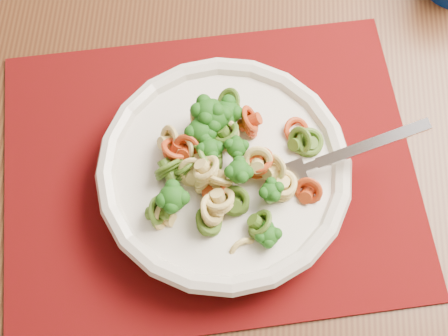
{
  "coord_description": "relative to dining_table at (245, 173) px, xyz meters",
  "views": [
    {
      "loc": [
        -0.63,
        -0.98,
        1.3
      ],
      "look_at": [
        -0.62,
        -0.75,
        0.74
      ],
      "focal_mm": 50.0,
      "sensor_mm": 36.0,
      "label": 1
    }
  ],
  "objects": [
    {
      "name": "fork",
      "position": [
        0.04,
        -0.06,
        0.15
      ],
      "size": [
        0.18,
        0.06,
        0.08
      ],
      "primitive_type": null,
      "rotation": [
        0.0,
        -0.35,
        0.18
      ],
      "color": "silver",
      "rests_on": "pasta_bowl"
    },
    {
      "name": "pasta_bowl",
      "position": [
        -0.03,
        -0.05,
        0.14
      ],
      "size": [
        0.25,
        0.25,
        0.05
      ],
      "color": "silver",
      "rests_on": "placemat"
    },
    {
      "name": "placemat",
      "position": [
        -0.04,
        -0.04,
        0.11
      ],
      "size": [
        0.45,
        0.36,
        0.0
      ],
      "primitive_type": "cube",
      "rotation": [
        0.0,
        0.0,
        0.07
      ],
      "color": "#56030B",
      "rests_on": "dining_table"
    },
    {
      "name": "pasta_broccoli_heap",
      "position": [
        -0.03,
        -0.05,
        0.15
      ],
      "size": [
        0.22,
        0.22,
        0.06
      ],
      "primitive_type": null,
      "color": "tan",
      "rests_on": "pasta_bowl"
    },
    {
      "name": "dining_table",
      "position": [
        0.0,
        0.0,
        0.0
      ],
      "size": [
        1.33,
        0.93,
        0.69
      ],
      "rotation": [
        0.0,
        0.0,
        -0.11
      ],
      "color": "#502E16",
      "rests_on": "ground"
    }
  ]
}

